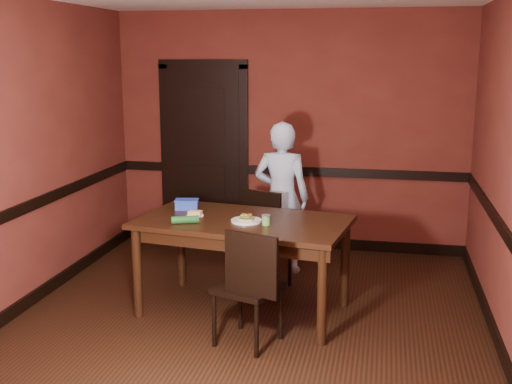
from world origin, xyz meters
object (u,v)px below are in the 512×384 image
at_px(person, 282,198).
at_px(chair_near, 248,286).
at_px(food_tub, 187,204).
at_px(sandwich_plate, 246,220).
at_px(chair_far, 264,242).
at_px(cheese_saucer, 195,214).
at_px(dining_table, 243,266).
at_px(sauce_jar, 266,220).

bearing_deg(person, chair_near, 92.92).
height_order(chair_near, food_tub, chair_near).
xyz_separation_m(sandwich_plate, food_tub, (-0.63, 0.33, 0.03)).
xyz_separation_m(chair_far, person, (0.08, 0.54, 0.32)).
bearing_deg(chair_near, sandwich_plate, -57.40).
bearing_deg(person, cheese_saucer, 64.33).
bearing_deg(chair_near, dining_table, -54.98).
distance_m(sauce_jar, food_tub, 0.91).
xyz_separation_m(chair_far, sauce_jar, (0.16, -0.74, 0.42)).
relative_size(dining_table, food_tub, 7.55).
xyz_separation_m(chair_near, cheese_saucer, (-0.61, 0.64, 0.38)).
bearing_deg(chair_far, dining_table, -78.05).
distance_m(dining_table, chair_far, 0.60).
relative_size(chair_far, chair_near, 0.97).
bearing_deg(sauce_jar, chair_near, -96.36).
height_order(chair_far, chair_near, chair_near).
relative_size(sandwich_plate, cheese_saucer, 1.73).
height_order(chair_far, sauce_jar, same).
bearing_deg(sauce_jar, food_tub, 153.43).
xyz_separation_m(chair_far, food_tub, (-0.65, -0.33, 0.42)).
distance_m(dining_table, chair_near, 0.64).
bearing_deg(dining_table, cheese_saucer, -175.87).
bearing_deg(sandwich_plate, food_tub, 152.05).
distance_m(chair_far, chair_near, 1.21).
height_order(sauce_jar, food_tub, food_tub).
height_order(dining_table, cheese_saucer, cheese_saucer).
distance_m(person, food_tub, 1.14).
bearing_deg(cheese_saucer, person, 62.24).
bearing_deg(chair_near, sauce_jar, -77.17).
bearing_deg(food_tub, cheese_saucer, -67.93).
distance_m(chair_far, food_tub, 0.84).
xyz_separation_m(dining_table, cheese_saucer, (-0.44, 0.03, 0.43)).
distance_m(person, sandwich_plate, 1.21).
height_order(dining_table, chair_far, chair_far).
distance_m(dining_table, sauce_jar, 0.53).
relative_size(chair_far, person, 0.59).
distance_m(dining_table, person, 1.20).
distance_m(cheese_saucer, food_tub, 0.28).
bearing_deg(cheese_saucer, chair_near, -46.53).
distance_m(chair_far, cheese_saucer, 0.85).
relative_size(person, cheese_saucer, 10.37).
relative_size(sauce_jar, cheese_saucer, 0.57).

